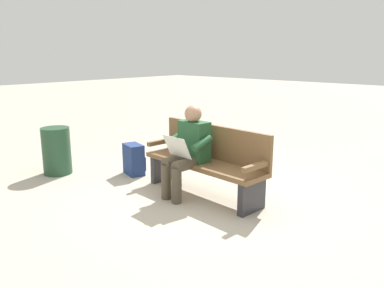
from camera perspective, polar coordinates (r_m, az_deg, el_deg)
The scene contains 5 objects.
ground_plane at distance 5.14m, azimuth 1.63°, elevation -7.43°, with size 40.00×40.00×0.00m, color #B7AD99.
bench_near at distance 5.04m, azimuth 2.23°, elevation -2.35°, with size 1.83×0.60×0.90m.
person_seated at distance 4.92m, azimuth -0.61°, elevation -0.70°, with size 0.59×0.59×1.18m.
backpack at distance 5.96m, azimuth -8.56°, elevation -2.29°, with size 0.40×0.33×0.47m.
trash_bin at distance 6.26m, azimuth -19.40°, elevation -0.95°, with size 0.42×0.42×0.72m, color #23472D.
Camera 1 is at (-3.12, 3.65, 1.82)m, focal length 36.06 mm.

